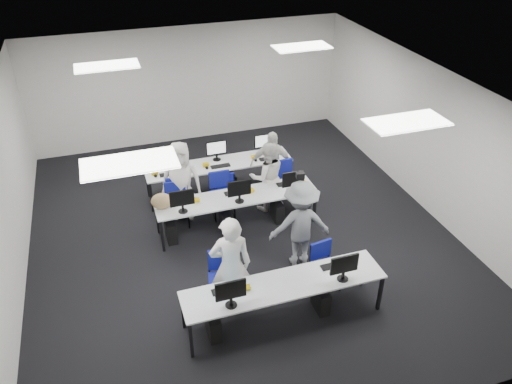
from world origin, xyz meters
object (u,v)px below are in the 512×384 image
object	(u,v)px
desk_mid	(237,199)
chair_6	(225,192)
chair_7	(275,183)
student_3	(271,165)
chair_0	(224,289)
chair_1	(324,274)
desk_front	(284,286)
chair_5	(176,202)
student_1	(267,177)
chair_3	(222,202)
student_0	(231,266)
chair_4	(285,192)
student_2	(181,180)
chair_2	(178,210)
photographer	(300,224)

from	to	relation	value
desk_mid	chair_6	xyz separation A→B (m)	(-0.01, 0.96, -0.42)
chair_7	student_3	world-z (taller)	student_3
chair_0	chair_1	world-z (taller)	chair_0
desk_front	chair_5	distance (m)	3.64
chair_5	student_1	distance (m)	1.97
chair_3	chair_6	size ratio (longest dim) A/B	1.13
student_0	chair_4	bearing A→B (deg)	-119.45
chair_7	student_2	xyz separation A→B (m)	(-2.09, -0.17, 0.55)
chair_2	student_2	distance (m)	0.61
photographer	student_0	bearing A→B (deg)	35.05
student_0	photographer	distance (m)	1.66
student_1	photographer	bearing A→B (deg)	93.33
chair_7	photographer	distance (m)	2.43
chair_2	desk_mid	bearing A→B (deg)	-14.68
student_1	photographer	world-z (taller)	photographer
chair_2	student_2	world-z (taller)	student_2
chair_0	chair_5	size ratio (longest dim) A/B	1.08
student_0	student_1	world-z (taller)	student_0
desk_front	chair_5	bearing A→B (deg)	107.37
chair_0	photographer	bearing A→B (deg)	32.28
student_0	student_3	distance (m)	3.51
student_0	chair_7	bearing A→B (deg)	-114.27
chair_6	student_0	xyz separation A→B (m)	(-0.72, -3.09, 0.65)
chair_1	student_3	world-z (taller)	student_3
desk_front	chair_7	bearing A→B (deg)	71.97
desk_mid	student_1	bearing A→B (deg)	30.92
chair_5	student_0	bearing A→B (deg)	-76.27
desk_mid	chair_4	bearing A→B (deg)	21.35
chair_2	chair_3	bearing A→B (deg)	12.36
chair_0	chair_7	distance (m)	3.53
chair_4	chair_0	bearing A→B (deg)	-132.78
chair_1	student_0	world-z (taller)	student_0
student_0	student_3	bearing A→B (deg)	-112.96
chair_1	student_3	size ratio (longest dim) A/B	0.55
chair_0	chair_2	xyz separation A→B (m)	(-0.27, 2.53, -0.01)
chair_1	photographer	world-z (taller)	photographer
chair_5	student_3	world-z (taller)	student_3
chair_4	photographer	size ratio (longest dim) A/B	0.59
desk_mid	chair_5	bearing A→B (deg)	141.70
student_0	photographer	xyz separation A→B (m)	(1.48, 0.75, -0.06)
photographer	chair_4	bearing A→B (deg)	-95.31
chair_4	student_0	xyz separation A→B (m)	(-1.93, -2.61, 0.59)
chair_1	student_0	size ratio (longest dim) A/B	0.47
chair_2	chair_4	world-z (taller)	chair_4
chair_1	chair_7	bearing A→B (deg)	77.67
student_2	photographer	world-z (taller)	photographer
chair_6	desk_front	bearing A→B (deg)	-82.48
chair_0	chair_6	world-z (taller)	chair_0
chair_0	chair_3	bearing A→B (deg)	87.24
desk_front	desk_mid	xyz separation A→B (m)	(0.00, 2.60, 0.00)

